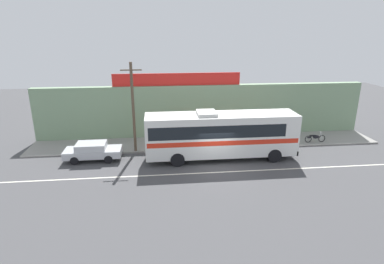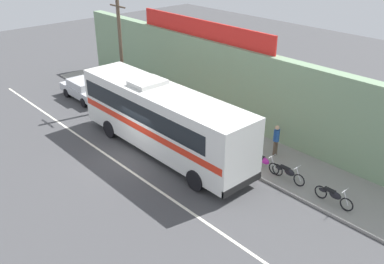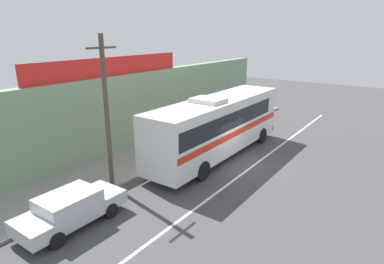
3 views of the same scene
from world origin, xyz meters
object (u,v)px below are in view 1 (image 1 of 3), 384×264
Objects in this scene: parked_car at (93,151)px; motorcycle_orange at (315,138)px; intercity_bus at (220,133)px; motorcycle_blue at (287,138)px; pedestrian_near_shop at (261,127)px; utility_pole at (133,107)px; motorcycle_green at (271,139)px.

parked_car is 2.27× the size of motorcycle_orange.
parked_car is at bearing 175.65° from intercity_bus.
pedestrian_near_shop is (-1.93, 1.55, 0.58)m from motorcycle_blue.
motorcycle_orange is at bearing 4.91° from parked_car.
motorcycle_blue is 2.54m from pedestrian_near_shop.
pedestrian_near_shop reaches higher than motorcycle_orange.
utility_pole is 15.84m from motorcycle_orange.
motorcycle_blue is at bearing 20.60° from intercity_bus.
parked_car is 4.59m from utility_pole.
parked_car is at bearing -173.55° from motorcycle_green.
utility_pole reaches higher than motorcycle_green.
intercity_bus is at bearing -16.84° from utility_pole.
parked_car reaches higher than motorcycle_blue.
motorcycle_orange is 3.93m from motorcycle_green.
utility_pole is at bearing 21.70° from parked_car.
utility_pole is 11.61m from pedestrian_near_shop.
utility_pole is at bearing -177.96° from motorcycle_green.
parked_car is 2.47× the size of pedestrian_near_shop.
parked_car is at bearing -167.19° from pedestrian_near_shop.
motorcycle_blue is at bearing 1.16° from motorcycle_green.
motorcycle_green is at bearing -74.02° from pedestrian_near_shop.
utility_pole is (3.15, 1.25, 3.09)m from parked_car.
intercity_bus is 2.70× the size of parked_car.
intercity_bus is at bearing -4.35° from parked_car.
motorcycle_blue is at bearing 177.81° from motorcycle_orange.
motorcycle_orange is (18.64, 1.60, -0.17)m from parked_car.
motorcycle_orange is at bearing 1.29° from utility_pole.
motorcycle_blue is 2.46m from motorcycle_orange.
utility_pole is at bearing -169.85° from pedestrian_near_shop.
motorcycle_green is (5.00, 2.40, -1.50)m from intercity_bus.
utility_pole is at bearing 163.16° from intercity_bus.
intercity_bus reaches higher than motorcycle_orange.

